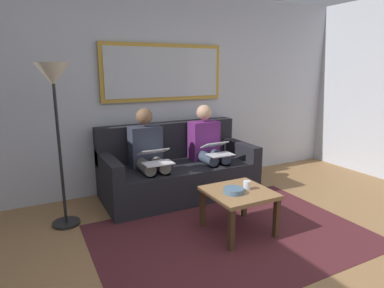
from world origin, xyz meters
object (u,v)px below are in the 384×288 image
at_px(laptop_silver, 217,149).
at_px(laptop_white, 155,157).
at_px(standing_lamp, 54,93).
at_px(person_right, 148,153).
at_px(bowl, 234,191).
at_px(coffee_table, 239,197).
at_px(cup, 247,185).
at_px(person_left, 208,146).
at_px(framed_mirror, 164,73).
at_px(couch, 177,170).

relative_size(laptop_silver, laptop_white, 0.97).
distance_m(laptop_silver, standing_lamp, 1.97).
height_order(laptop_silver, person_right, person_right).
distance_m(person_right, standing_lamp, 1.27).
bearing_deg(bowl, person_right, -69.78).
height_order(coffee_table, standing_lamp, standing_lamp).
bearing_deg(person_right, coffee_table, 114.26).
bearing_deg(cup, laptop_silver, -103.52).
bearing_deg(coffee_table, laptop_silver, -108.53).
distance_m(cup, bowl, 0.17).
bearing_deg(person_left, laptop_white, 16.14).
height_order(bowl, laptop_silver, laptop_silver).
bearing_deg(bowl, coffee_table, -161.48).
xyz_separation_m(framed_mirror, bowl, (-0.02, 1.63, -1.09)).
relative_size(cup, laptop_white, 0.26).
relative_size(framed_mirror, cup, 18.67).
bearing_deg(coffee_table, framed_mirror, -86.20).
xyz_separation_m(coffee_table, person_right, (0.52, -1.15, 0.24)).
height_order(couch, cup, couch).
xyz_separation_m(framed_mirror, cup, (-0.19, 1.61, -1.07)).
xyz_separation_m(laptop_white, standing_lamp, (1.00, -0.04, 0.75)).
distance_m(couch, person_left, 0.51).
relative_size(laptop_silver, standing_lamp, 0.20).
relative_size(couch, laptop_white, 5.53).
relative_size(laptop_white, standing_lamp, 0.21).
distance_m(framed_mirror, laptop_white, 1.23).
relative_size(cup, standing_lamp, 0.05).
bearing_deg(couch, laptop_silver, 143.17).
xyz_separation_m(bowl, laptop_silver, (-0.39, -0.94, 0.16)).
bearing_deg(person_right, laptop_silver, 163.75).
xyz_separation_m(coffee_table, laptop_white, (0.52, -0.91, 0.26)).
distance_m(laptop_silver, person_right, 0.86).
height_order(couch, laptop_silver, couch).
bearing_deg(laptop_silver, framed_mirror, -59.45).
xyz_separation_m(cup, standing_lamp, (1.60, -0.96, 0.89)).
height_order(couch, person_left, person_left).
distance_m(cup, laptop_silver, 0.96).
bearing_deg(couch, coffee_table, 95.00).
relative_size(framed_mirror, laptop_white, 4.82).
distance_m(cup, laptop_white, 1.11).
relative_size(couch, coffee_table, 3.19).
distance_m(bowl, person_right, 1.26).
bearing_deg(person_right, bowl, 110.22).
bearing_deg(laptop_silver, person_left, -90.00).
bearing_deg(coffee_table, cup, 173.91).
bearing_deg(framed_mirror, person_left, 131.99).
bearing_deg(bowl, laptop_silver, -112.53).
height_order(laptop_white, standing_lamp, standing_lamp).
bearing_deg(laptop_silver, coffee_table, 71.47).
bearing_deg(standing_lamp, framed_mirror, -155.10).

